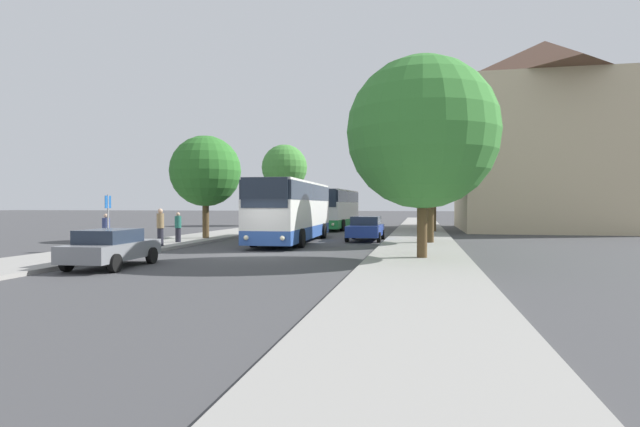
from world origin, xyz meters
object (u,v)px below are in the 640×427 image
(pedestrian_waiting_near, at_px, (160,227))
(pedestrian_waiting_far, at_px, (178,227))
(parked_car_right_near, at_px, (366,228))
(tree_right_far, at_px, (422,133))
(parked_car_left_curb, at_px, (111,247))
(pedestrian_walking_back, at_px, (106,230))
(tree_right_near, at_px, (434,150))
(tree_left_far, at_px, (284,168))
(tree_right_mid, at_px, (430,159))
(bus_front, at_px, (292,210))
(bus_middle, at_px, (335,209))
(tree_left_near, at_px, (206,171))
(bus_stop_sign, at_px, (108,215))

(pedestrian_waiting_near, bearing_deg, pedestrian_waiting_far, -148.76)
(parked_car_right_near, bearing_deg, tree_right_far, 108.31)
(parked_car_left_curb, xyz_separation_m, tree_right_far, (10.83, 4.20, 4.34))
(pedestrian_walking_back, relative_size, tree_right_near, 0.17)
(tree_left_far, xyz_separation_m, tree_right_mid, (14.74, -23.04, -1.43))
(parked_car_left_curb, bearing_deg, tree_right_far, 18.28)
(bus_front, height_order, bus_middle, bus_front)
(parked_car_left_curb, xyz_separation_m, pedestrian_waiting_near, (-2.11, 7.17, 0.39))
(pedestrian_walking_back, distance_m, tree_right_far, 15.78)
(tree_right_near, height_order, tree_right_far, tree_right_near)
(tree_left_near, distance_m, tree_right_far, 16.01)
(bus_middle, distance_m, pedestrian_walking_back, 23.51)
(bus_middle, height_order, pedestrian_waiting_near, bus_middle)
(bus_middle, distance_m, tree_left_near, 16.19)
(pedestrian_waiting_far, relative_size, pedestrian_walking_back, 1.01)
(bus_front, bearing_deg, tree_right_near, 51.94)
(parked_car_right_near, distance_m, tree_right_far, 11.99)
(parked_car_left_curb, bearing_deg, tree_left_near, 97.36)
(tree_left_far, bearing_deg, bus_front, -73.30)
(tree_left_far, bearing_deg, pedestrian_walking_back, -91.67)
(parked_car_right_near, distance_m, tree_left_near, 10.59)
(pedestrian_walking_back, xyz_separation_m, tree_left_far, (0.86, 29.36, 5.19))
(bus_front, bearing_deg, pedestrian_waiting_near, -136.47)
(bus_middle, bearing_deg, tree_right_far, -70.24)
(pedestrian_walking_back, bearing_deg, tree_right_far, -85.24)
(bus_stop_sign, xyz_separation_m, pedestrian_walking_back, (-0.53, 0.60, -0.76))
(pedestrian_walking_back, bearing_deg, tree_right_mid, -56.66)
(parked_car_right_near, bearing_deg, tree_right_mid, 146.27)
(bus_middle, relative_size, parked_car_left_curb, 2.51)
(bus_front, xyz_separation_m, tree_left_near, (-5.72, 0.52, 2.42))
(pedestrian_walking_back, bearing_deg, tree_left_far, 9.60)
(parked_car_right_near, distance_m, pedestrian_walking_back, 14.78)
(parked_car_right_near, relative_size, bus_stop_sign, 1.77)
(parked_car_right_near, height_order, pedestrian_waiting_near, pedestrian_waiting_near)
(pedestrian_waiting_far, bearing_deg, parked_car_right_near, -131.98)
(pedestrian_waiting_far, bearing_deg, tree_left_far, -67.42)
(bus_front, bearing_deg, tree_left_far, 104.83)
(tree_left_far, bearing_deg, bus_stop_sign, -90.64)
(tree_left_near, bearing_deg, parked_car_left_curb, -79.72)
(pedestrian_waiting_near, xyz_separation_m, tree_right_far, (12.94, -2.97, 3.95))
(bus_middle, bearing_deg, tree_right_near, -22.87)
(tree_right_far, bearing_deg, parked_car_right_near, 107.59)
(bus_stop_sign, distance_m, tree_right_mid, 16.85)
(bus_middle, xyz_separation_m, parked_car_left_curb, (-3.25, -28.17, -1.15))
(tree_left_near, bearing_deg, tree_left_far, 92.76)
(pedestrian_waiting_near, xyz_separation_m, tree_left_far, (-1.35, 28.13, 5.05))
(bus_front, height_order, pedestrian_waiting_far, bus_front)
(tree_left_far, bearing_deg, tree_right_far, -65.32)
(parked_car_right_near, bearing_deg, parked_car_left_curb, 64.14)
(tree_right_near, bearing_deg, parked_car_right_near, -114.83)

